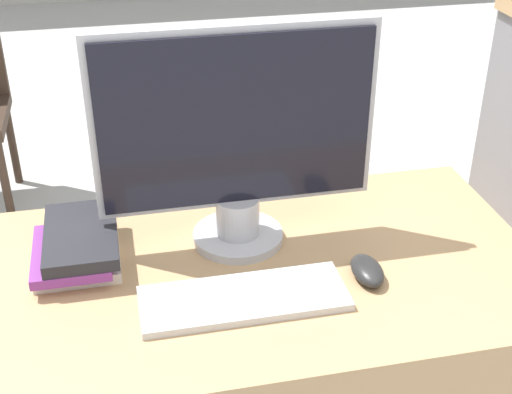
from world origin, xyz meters
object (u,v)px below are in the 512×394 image
object	(u,v)px
keyboard	(244,298)
book_stack	(77,247)
mouse	(367,270)
monitor	(236,139)

from	to	relation	value
keyboard	book_stack	world-z (taller)	book_stack
mouse	book_stack	size ratio (longest dim) A/B	0.44
keyboard	book_stack	distance (m)	0.37
monitor	book_stack	bearing A→B (deg)	-177.58
monitor	keyboard	xyz separation A→B (m)	(-0.03, -0.22, -0.24)
monitor	keyboard	size ratio (longest dim) A/B	1.45
monitor	book_stack	distance (m)	0.40
keyboard	monitor	bearing A→B (deg)	82.04
mouse	monitor	bearing A→B (deg)	139.49
mouse	book_stack	distance (m)	0.60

